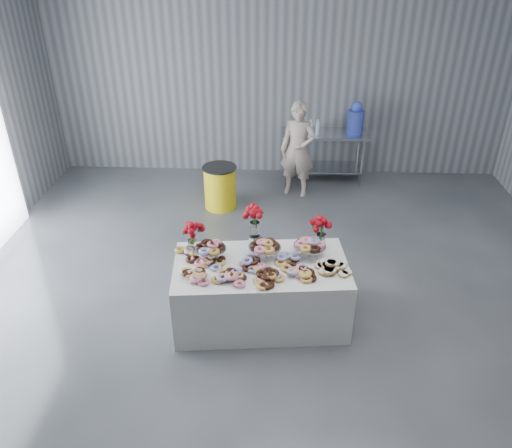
{
  "coord_description": "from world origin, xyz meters",
  "views": [
    {
      "loc": [
        -0.01,
        -4.19,
        3.85
      ],
      "look_at": [
        -0.24,
        0.8,
        0.96
      ],
      "focal_mm": 35.0,
      "sensor_mm": 36.0,
      "label": 1
    }
  ],
  "objects_px": {
    "water_jug": "(355,119)",
    "person": "(298,150)",
    "prep_table": "(324,148)",
    "trash_barrel": "(220,187)",
    "display_table": "(261,292)"
  },
  "relations": [
    {
      "from": "prep_table",
      "to": "water_jug",
      "type": "xyz_separation_m",
      "value": [
        0.5,
        -0.0,
        0.53
      ]
    },
    {
      "from": "water_jug",
      "to": "person",
      "type": "xyz_separation_m",
      "value": [
        -0.98,
        -0.56,
        -0.35
      ]
    },
    {
      "from": "water_jug",
      "to": "prep_table",
      "type": "bearing_deg",
      "value": 180.0
    },
    {
      "from": "water_jug",
      "to": "person",
      "type": "distance_m",
      "value": 1.18
    },
    {
      "from": "trash_barrel",
      "to": "display_table",
      "type": "bearing_deg",
      "value": -74.41
    },
    {
      "from": "prep_table",
      "to": "trash_barrel",
      "type": "bearing_deg",
      "value": -147.23
    },
    {
      "from": "water_jug",
      "to": "person",
      "type": "relative_size",
      "value": 0.35
    },
    {
      "from": "display_table",
      "to": "water_jug",
      "type": "bearing_deg",
      "value": 69.05
    },
    {
      "from": "display_table",
      "to": "water_jug",
      "type": "height_order",
      "value": "water_jug"
    },
    {
      "from": "display_table",
      "to": "person",
      "type": "distance_m",
      "value": 3.32
    },
    {
      "from": "prep_table",
      "to": "trash_barrel",
      "type": "distance_m",
      "value": 2.06
    },
    {
      "from": "water_jug",
      "to": "trash_barrel",
      "type": "xyz_separation_m",
      "value": [
        -2.22,
        -1.11,
        -0.8
      ]
    },
    {
      "from": "prep_table",
      "to": "trash_barrel",
      "type": "xyz_separation_m",
      "value": [
        -1.72,
        -1.11,
        -0.27
      ]
    },
    {
      "from": "person",
      "to": "prep_table",
      "type": "bearing_deg",
      "value": 63.93
    },
    {
      "from": "prep_table",
      "to": "trash_barrel",
      "type": "relative_size",
      "value": 2.13
    }
  ]
}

